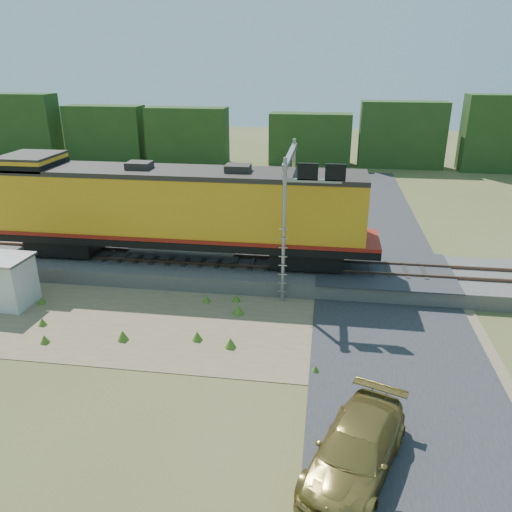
% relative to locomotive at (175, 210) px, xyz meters
% --- Properties ---
extents(ground, '(140.00, 140.00, 0.00)m').
position_rel_locomotive_xyz_m(ground, '(4.17, -6.00, -3.63)').
color(ground, '#475123').
rests_on(ground, ground).
extents(ballast, '(70.00, 5.00, 0.80)m').
position_rel_locomotive_xyz_m(ballast, '(4.17, 0.00, -3.23)').
color(ballast, slate).
rests_on(ballast, ground).
extents(rails, '(70.00, 1.54, 0.16)m').
position_rel_locomotive_xyz_m(rails, '(4.17, 0.00, -2.75)').
color(rails, brown).
rests_on(rails, ballast).
extents(dirt_shoulder, '(26.00, 8.00, 0.03)m').
position_rel_locomotive_xyz_m(dirt_shoulder, '(2.17, -5.50, -3.61)').
color(dirt_shoulder, '#8C7754').
rests_on(dirt_shoulder, ground).
extents(road, '(7.00, 66.00, 0.86)m').
position_rel_locomotive_xyz_m(road, '(11.17, -5.26, -3.54)').
color(road, '#38383A').
rests_on(road, ground).
extents(tree_line_north, '(130.00, 3.00, 6.50)m').
position_rel_locomotive_xyz_m(tree_line_north, '(4.17, 32.00, -0.56)').
color(tree_line_north, '#1D3E16').
rests_on(tree_line_north, ground).
extents(weed_clumps, '(15.00, 6.20, 0.56)m').
position_rel_locomotive_xyz_m(weed_clumps, '(0.67, -5.90, -3.63)').
color(weed_clumps, '#476F1F').
rests_on(weed_clumps, ground).
extents(locomotive, '(20.97, 3.20, 5.41)m').
position_rel_locomotive_xyz_m(locomotive, '(0.00, 0.00, 0.00)').
color(locomotive, black).
rests_on(locomotive, rails).
extents(shed, '(2.16, 2.16, 2.46)m').
position_rel_locomotive_xyz_m(shed, '(-6.81, -5.06, -2.38)').
color(shed, silver).
rests_on(shed, ground).
extents(signal_gantry, '(2.81, 6.20, 7.08)m').
position_rel_locomotive_xyz_m(signal_gantry, '(6.45, -0.67, 1.68)').
color(signal_gantry, gray).
rests_on(signal_gantry, ground).
extents(car, '(3.69, 5.45, 1.47)m').
position_rel_locomotive_xyz_m(car, '(9.17, -13.33, -2.90)').
color(car, olive).
rests_on(car, ground).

